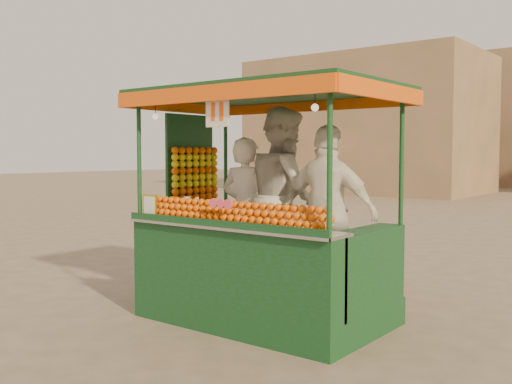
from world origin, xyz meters
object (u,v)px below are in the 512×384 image
Objects in this scene: juice_cart at (254,246)px; vendor_left at (246,211)px; vendor_middle at (284,198)px; vendor_right at (328,213)px.

juice_cart is 1.62× the size of vendor_left.
vendor_left is at bearing 63.69° from vendor_middle.
vendor_middle reaches higher than vendor_right.
vendor_left is 0.47m from vendor_middle.
juice_cart is 0.58m from vendor_left.
juice_cart is at bearing 129.15° from vendor_middle.
juice_cart is at bearing 14.34° from vendor_right.
vendor_middle is at bearing -22.17° from vendor_right.
juice_cart reaches higher than vendor_middle.
vendor_middle is 1.12× the size of vendor_right.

